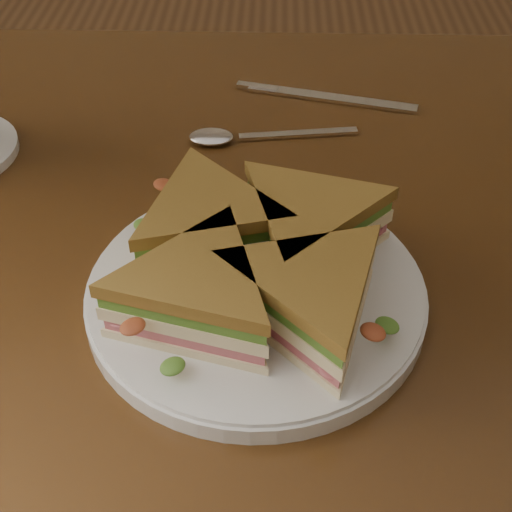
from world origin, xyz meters
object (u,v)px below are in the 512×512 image
Objects in this scene: sandwich_wedges at (256,261)px; knife at (319,97)px; plate at (256,294)px; table at (304,290)px; spoon at (233,137)px.

knife is at bearing 79.17° from sandwich_wedges.
knife is at bearing 79.17° from plate.
knife is (0.02, 0.22, 0.10)m from table.
spoon is at bearing 121.46° from table.
spoon reaches higher than knife.
table is 0.18m from spoon.
knife is (0.06, 0.34, -0.01)m from plate.
spoon is at bearing -122.39° from knife.
spoon reaches higher than table.
sandwich_wedges is at bearing -87.03° from knife.
sandwich_wedges is 1.61× the size of spoon.
plate is at bearing -112.10° from table.
spoon is (-0.03, 0.24, -0.04)m from sandwich_wedges.
knife is (0.06, 0.34, -0.04)m from sandwich_wedges.
table is at bearing 67.90° from sandwich_wedges.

